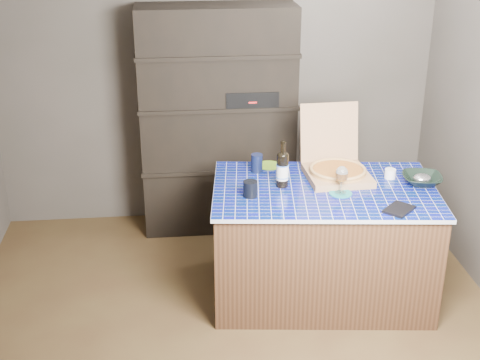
{
  "coord_description": "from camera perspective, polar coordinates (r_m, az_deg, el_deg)",
  "views": [
    {
      "loc": [
        -0.34,
        -3.46,
        2.57
      ],
      "look_at": [
        0.02,
        0.0,
        1.06
      ],
      "focal_mm": 50.0,
      "sensor_mm": 36.0,
      "label": 1
    }
  ],
  "objects": [
    {
      "name": "tumbler",
      "position": [
        4.2,
        0.89,
        -0.76
      ],
      "size": [
        0.09,
        0.09,
        0.1
      ],
      "primitive_type": "cylinder",
      "color": "black",
      "rests_on": "kitchen_island"
    },
    {
      "name": "kitchen_island",
      "position": [
        4.54,
        7.0,
        -5.25
      ],
      "size": [
        1.54,
        1.07,
        0.79
      ],
      "rotation": [
        0.0,
        0.0,
        -0.11
      ],
      "color": "#4D301E",
      "rests_on": "floor"
    },
    {
      "name": "navy_cup",
      "position": [
        4.57,
        1.45,
        1.46
      ],
      "size": [
        0.08,
        0.08,
        0.12
      ],
      "primitive_type": "cylinder",
      "color": "black",
      "rests_on": "kitchen_island"
    },
    {
      "name": "bowl",
      "position": [
        4.55,
        15.27,
        0.06
      ],
      "size": [
        0.3,
        0.3,
        0.06
      ],
      "primitive_type": "imported",
      "rotation": [
        0.0,
        0.0,
        -0.19
      ],
      "color": "black",
      "rests_on": "kitchen_island"
    },
    {
      "name": "pizza_box",
      "position": [
        4.53,
        8.25,
        0.99
      ],
      "size": [
        0.43,
        0.51,
        0.44
      ],
      "rotation": [
        0.0,
        0.0,
        0.05
      ],
      "color": "#A16E53",
      "rests_on": "kitchen_island"
    },
    {
      "name": "foil_contents",
      "position": [
        4.54,
        15.28,
        0.15
      ],
      "size": [
        0.12,
        0.1,
        0.06
      ],
      "primitive_type": "ellipsoid",
      "color": "silver",
      "rests_on": "bowl"
    },
    {
      "name": "teal_trivet",
      "position": [
        4.3,
        8.57,
        -1.13
      ],
      "size": [
        0.15,
        0.15,
        0.01
      ],
      "primitive_type": "cylinder",
      "color": "#177979",
      "rests_on": "kitchen_island"
    },
    {
      "name": "shelving_unit",
      "position": [
        5.27,
        -1.87,
        5.05
      ],
      "size": [
        1.2,
        0.41,
        1.8
      ],
      "color": "black",
      "rests_on": "floor"
    },
    {
      "name": "dvd_case",
      "position": [
        4.14,
        13.42,
        -2.45
      ],
      "size": [
        0.23,
        0.23,
        0.02
      ],
      "primitive_type": "cube",
      "rotation": [
        0.0,
        0.0,
        -0.78
      ],
      "color": "black",
      "rests_on": "kitchen_island"
    },
    {
      "name": "mead_bottle",
      "position": [
        4.32,
        3.64,
        0.96
      ],
      "size": [
        0.08,
        0.08,
        0.31
      ],
      "color": "black",
      "rests_on": "kitchen_island"
    },
    {
      "name": "white_jar",
      "position": [
        4.59,
        12.69,
        0.54
      ],
      "size": [
        0.07,
        0.07,
        0.06
      ],
      "primitive_type": "cylinder",
      "color": "white",
      "rests_on": "kitchen_island"
    },
    {
      "name": "room",
      "position": [
        3.72,
        -0.27,
        2.71
      ],
      "size": [
        3.5,
        3.5,
        3.5
      ],
      "color": "brown",
      "rests_on": "ground"
    },
    {
      "name": "green_trivet",
      "position": [
        4.69,
        2.5,
        1.25
      ],
      "size": [
        0.17,
        0.17,
        0.01
      ],
      "primitive_type": "cylinder",
      "color": "#679820",
      "rests_on": "kitchen_island"
    },
    {
      "name": "wine_glass",
      "position": [
        4.25,
        8.68,
        0.43
      ],
      "size": [
        0.08,
        0.08,
        0.18
      ],
      "color": "white",
      "rests_on": "teal_trivet"
    }
  ]
}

